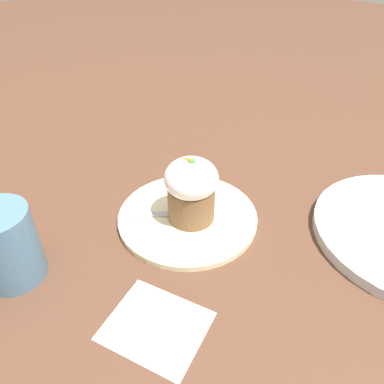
% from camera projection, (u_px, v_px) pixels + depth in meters
% --- Properties ---
extents(ground_plane, '(4.00, 4.00, 0.00)m').
position_uv_depth(ground_plane, '(188.00, 219.00, 0.61)').
color(ground_plane, '#513323').
extents(dessert_plate, '(0.23, 0.23, 0.01)m').
position_uv_depth(dessert_plate, '(188.00, 217.00, 0.61)').
color(dessert_plate, beige).
rests_on(dessert_plate, ground_plane).
extents(carrot_cake, '(0.08, 0.08, 0.11)m').
position_uv_depth(carrot_cake, '(192.00, 189.00, 0.57)').
color(carrot_cake, brown).
rests_on(carrot_cake, dessert_plate).
extents(spoon, '(0.11, 0.10, 0.01)m').
position_uv_depth(spoon, '(181.00, 214.00, 0.60)').
color(spoon, '#B7B7BC').
rests_on(spoon, dessert_plate).
extents(coffee_cup, '(0.12, 0.08, 0.11)m').
position_uv_depth(coffee_cup, '(5.00, 245.00, 0.49)').
color(coffee_cup, teal).
rests_on(coffee_cup, ground_plane).
extents(paper_napkin, '(0.14, 0.13, 0.00)m').
position_uv_depth(paper_napkin, '(156.00, 326.00, 0.45)').
color(paper_napkin, white).
rests_on(paper_napkin, ground_plane).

